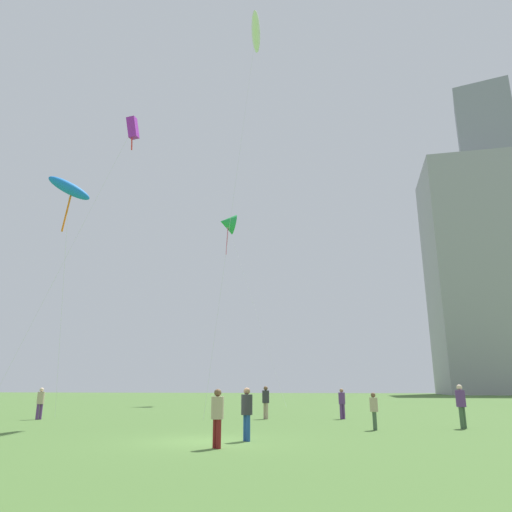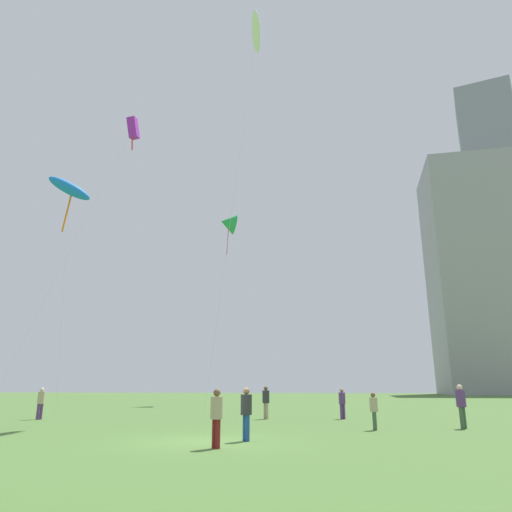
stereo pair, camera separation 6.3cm
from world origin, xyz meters
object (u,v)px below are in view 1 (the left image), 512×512
at_px(person_standing_4, 266,400).
at_px(person_standing_5, 342,401).
at_px(person_standing_6, 217,414).
at_px(person_standing_2, 461,403).
at_px(person_standing_3, 247,410).
at_px(kite_flying_4, 69,189).
at_px(kite_flying_2, 227,223).
at_px(person_standing_1, 374,408).
at_px(kite_flying_0, 133,129).
at_px(distant_highrise_0, 478,275).
at_px(distant_highrise_1, 499,231).
at_px(kite_flying_5, 256,33).
at_px(person_standing_0, 40,401).

distance_m(person_standing_4, person_standing_5, 4.40).
bearing_deg(person_standing_6, person_standing_2, 84.61).
height_order(person_standing_3, person_standing_6, person_standing_3).
height_order(person_standing_5, kite_flying_4, kite_flying_4).
height_order(person_standing_6, kite_flying_4, kite_flying_4).
distance_m(person_standing_3, person_standing_5, 12.58).
relative_size(person_standing_3, kite_flying_2, 0.08).
height_order(person_standing_1, person_standing_5, person_standing_5).
height_order(person_standing_1, person_standing_3, person_standing_3).
relative_size(kite_flying_0, distant_highrise_0, 0.37).
relative_size(person_standing_5, distant_highrise_1, 0.02).
bearing_deg(person_standing_4, person_standing_1, -3.56).
distance_m(person_standing_1, distant_highrise_0, 116.53).
bearing_deg(kite_flying_5, person_standing_3, -80.85).
bearing_deg(person_standing_3, distant_highrise_0, -57.94).
bearing_deg(kite_flying_4, kite_flying_5, 36.97).
distance_m(person_standing_2, person_standing_6, 12.48).
bearing_deg(person_standing_5, person_standing_4, 156.24).
relative_size(person_standing_1, person_standing_6, 0.90).
distance_m(person_standing_2, distant_highrise_0, 113.97).
height_order(kite_flying_4, distant_highrise_1, distant_highrise_1).
height_order(person_standing_2, kite_flying_4, kite_flying_4).
height_order(person_standing_2, kite_flying_2, kite_flying_2).
height_order(kite_flying_2, distant_highrise_1, distant_highrise_1).
distance_m(person_standing_2, person_standing_3, 10.74).
height_order(person_standing_3, kite_flying_4, kite_flying_4).
relative_size(kite_flying_0, distant_highrise_1, 0.23).
height_order(kite_flying_0, kite_flying_4, kite_flying_0).
bearing_deg(person_standing_4, distant_highrise_1, 110.01).
xyz_separation_m(person_standing_3, person_standing_6, (-0.49, -2.08, -0.02)).
height_order(person_standing_1, kite_flying_2, kite_flying_2).
xyz_separation_m(person_standing_4, person_standing_5, (4.33, 0.76, -0.08)).
bearing_deg(person_standing_1, person_standing_4, 33.35).
distance_m(person_standing_3, kite_flying_0, 27.53).
distance_m(person_standing_5, person_standing_6, 14.72).
distance_m(kite_flying_4, distant_highrise_0, 118.66).
distance_m(kite_flying_2, kite_flying_4, 30.70).
xyz_separation_m(person_standing_0, distant_highrise_1, (65.86, 121.88, 46.65)).
distance_m(person_standing_4, kite_flying_0, 23.22).
bearing_deg(kite_flying_5, person_standing_4, -69.59).
relative_size(person_standing_3, person_standing_4, 0.96).
relative_size(person_standing_0, person_standing_6, 1.02).
relative_size(person_standing_4, person_standing_5, 1.08).
relative_size(person_standing_1, kite_flying_5, 0.05).
height_order(kite_flying_2, distant_highrise_0, distant_highrise_0).
bearing_deg(kite_flying_5, kite_flying_0, -177.17).
distance_m(person_standing_0, person_standing_6, 17.13).
distance_m(person_standing_0, kite_flying_4, 12.42).
distance_m(person_standing_6, distant_highrise_0, 124.70).
relative_size(person_standing_1, person_standing_5, 0.91).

